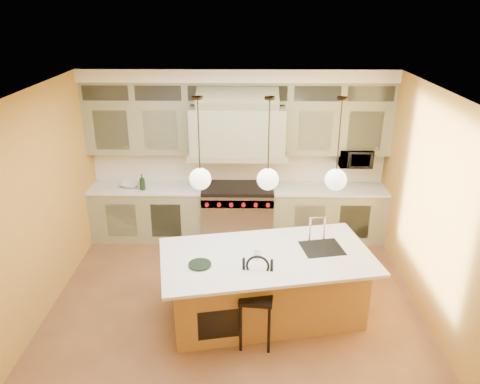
{
  "coord_description": "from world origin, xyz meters",
  "views": [
    {
      "loc": [
        0.15,
        -5.19,
        3.89
      ],
      "look_at": [
        0.06,
        0.7,
        1.46
      ],
      "focal_mm": 35.0,
      "sensor_mm": 36.0,
      "label": 1
    }
  ],
  "objects_px": {
    "kitchen_island": "(266,283)",
    "microwave": "(355,157)",
    "counter_stool": "(256,297)",
    "range": "(238,212)"
  },
  "relations": [
    {
      "from": "kitchen_island",
      "to": "microwave",
      "type": "xyz_separation_m",
      "value": [
        1.54,
        2.28,
        0.98
      ]
    },
    {
      "from": "kitchen_island",
      "to": "counter_stool",
      "type": "bearing_deg",
      "value": -114.97
    },
    {
      "from": "counter_stool",
      "to": "microwave",
      "type": "bearing_deg",
      "value": 64.48
    },
    {
      "from": "microwave",
      "to": "kitchen_island",
      "type": "bearing_deg",
      "value": -124.16
    },
    {
      "from": "counter_stool",
      "to": "microwave",
      "type": "distance_m",
      "value": 3.37
    },
    {
      "from": "range",
      "to": "microwave",
      "type": "bearing_deg",
      "value": 3.12
    },
    {
      "from": "range",
      "to": "counter_stool",
      "type": "xyz_separation_m",
      "value": [
        0.27,
        -2.7,
        0.15
      ]
    },
    {
      "from": "range",
      "to": "kitchen_island",
      "type": "bearing_deg",
      "value": -79.41
    },
    {
      "from": "counter_stool",
      "to": "microwave",
      "type": "xyz_separation_m",
      "value": [
        1.68,
        2.81,
        0.82
      ]
    },
    {
      "from": "kitchen_island",
      "to": "counter_stool",
      "type": "relative_size",
      "value": 2.55
    }
  ]
}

